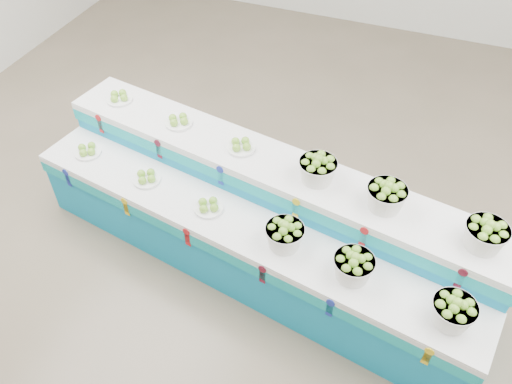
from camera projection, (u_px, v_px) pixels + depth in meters
ground at (301, 260)px, 5.05m from camera, size 10.00×10.00×0.00m
display_stand at (256, 220)px, 4.73m from camera, size 4.41×1.84×1.02m
plate_lower_left at (87, 150)px, 5.04m from camera, size 0.30×0.30×0.10m
plate_lower_mid at (146, 177)px, 4.76m from camera, size 0.30×0.30×0.10m
plate_lower_right at (208, 205)px, 4.51m from camera, size 0.30×0.30×0.10m
basket_lower_left at (285, 235)px, 4.18m from camera, size 0.37×0.37×0.23m
basket_lower_mid at (354, 266)px, 3.96m from camera, size 0.37×0.37×0.23m
basket_lower_right at (453, 311)px, 3.68m from camera, size 0.37×0.37×0.23m
plate_upper_left at (119, 97)px, 5.15m from camera, size 0.30×0.30×0.10m
plate_upper_mid at (178, 120)px, 4.87m from camera, size 0.30×0.30×0.10m
plate_upper_right at (241, 145)px, 4.62m from camera, size 0.30×0.30×0.10m
basket_upper_left at (318, 169)px, 4.29m from camera, size 0.37×0.37×0.23m
basket_upper_mid at (386, 196)px, 4.07m from camera, size 0.37×0.37×0.23m
basket_upper_right at (486, 234)px, 3.79m from camera, size 0.37×0.37×0.23m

